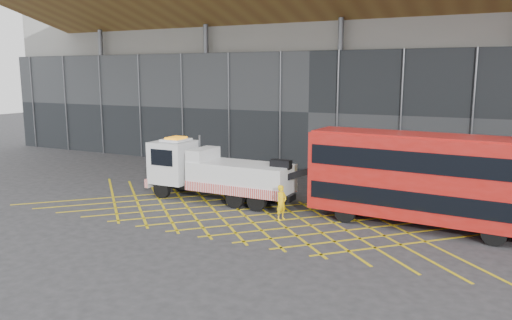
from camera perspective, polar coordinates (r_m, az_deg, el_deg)
The scene contains 6 objects.
ground_plane at distance 24.89m, azimuth -7.78°, elevation -5.45°, with size 120.00×120.00×0.00m, color #2A2A2D.
road_markings at distance 23.29m, azimuth -1.21°, elevation -6.42°, with size 23.16×7.16×0.01m.
construction_building at distance 40.01m, azimuth 9.70°, elevation 13.22°, with size 55.00×23.97×18.00m.
recovery_truck at distance 25.95m, azimuth -4.79°, elevation -1.37°, with size 9.28×2.27×3.24m.
bus_towed at distance 22.28m, azimuth 18.76°, elevation -1.80°, with size 10.03×3.00×4.02m.
worker at distance 22.56m, azimuth 2.93°, elevation -4.88°, with size 0.58×0.38×1.60m, color yellow.
Camera 1 is at (13.60, -19.79, 6.53)m, focal length 35.00 mm.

